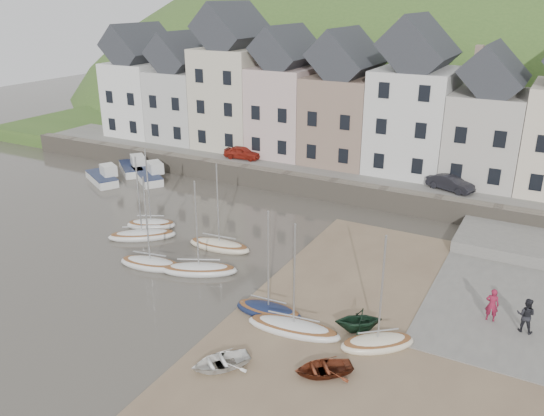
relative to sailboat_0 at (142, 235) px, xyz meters
The scene contains 26 objects.
ground 9.55m from the sailboat_0, 18.86° to the right, with size 160.00×160.00×0.00m, color #423C33.
quay_land 30.30m from the sailboat_0, 72.64° to the left, with size 90.00×30.00×1.50m, color #3C5D25.
quay_street 19.66m from the sailboat_0, 62.57° to the left, with size 70.00×7.00×0.10m, color slate.
seawall 16.60m from the sailboat_0, 56.99° to the left, with size 70.00×1.20×1.80m, color slate.
beach 20.28m from the sailboat_0, ahead, with size 18.00×26.00×0.06m, color brown.
slipway 24.54m from the sailboat_0, 11.55° to the left, with size 8.00×18.00×0.12m, color slate.
hillside 59.90m from the sailboat_0, 85.94° to the left, with size 134.40×84.00×84.00m.
townhouse_terrace 24.57m from the sailboat_0, 62.69° to the left, with size 61.05×8.00×13.93m.
sailboat_0 is the anchor object (origin of this frame).
sailboat_1 2.02m from the sailboat_0, 111.52° to the left, with size 3.96×2.98×6.32m.
sailboat_2 5.97m from the sailboat_0, 11.13° to the left, with size 4.70×1.95×6.32m.
sailboat_3 4.75m from the sailboat_0, 43.12° to the right, with size 4.47×2.29×6.32m.
sailboat_4 7.12m from the sailboat_0, 19.98° to the right, with size 5.03×3.48×6.32m.
sailboat_5 13.66m from the sailboat_0, 19.73° to the right, with size 3.95×1.74×6.32m.
sailboat_6 15.79m from the sailboat_0, 20.33° to the right, with size 5.22×2.10×6.32m.
sailboat_7 19.63m from the sailboat_0, 13.87° to the right, with size 3.91×3.57×6.32m.
motorboat_0 13.73m from the sailboat_0, 128.07° to the left, with size 5.53×4.57×1.70m.
motorboat_1 14.21m from the sailboat_0, 144.99° to the left, with size 4.99×3.78×1.70m.
motorboat_2 16.49m from the sailboat_0, 133.78° to the left, with size 4.69×4.28×1.70m.
rowboat_white 16.32m from the sailboat_0, 36.69° to the right, with size 2.00×2.81×0.58m, color white.
rowboat_green 18.16m from the sailboat_0, 12.24° to the right, with size 2.12×2.45×1.29m, color black.
rowboat_red 19.22m from the sailboat_0, 24.32° to the right, with size 1.95×2.73×0.56m, color maroon.
person_red 23.67m from the sailboat_0, ahead, with size 0.68×0.45×1.87m, color maroon.
person_dark 25.33m from the sailboat_0, ahead, with size 0.92×0.72×1.89m, color black.
car_left 16.59m from the sailboat_0, 95.12° to the left, with size 1.44×3.57×1.22m, color #A02317.
car_right 24.54m from the sailboat_0, 42.14° to the left, with size 1.33×3.81×1.26m, color black.
Camera 1 is at (16.28, -24.33, 16.33)m, focal length 36.30 mm.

